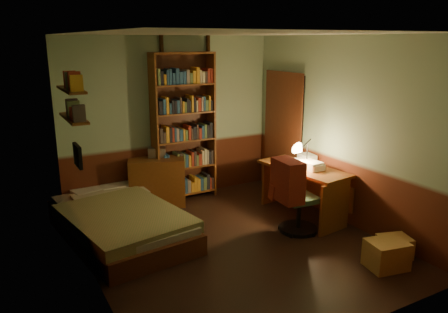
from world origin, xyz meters
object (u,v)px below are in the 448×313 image
bed (119,211)px  desk_lamp (307,146)px  mini_stereo (157,152)px  office_chair (300,191)px  dresser (157,182)px  bookshelf (184,128)px  cardboard_box_a (387,255)px  desk (303,191)px  cardboard_box_b (394,247)px

bed → desk_lamp: size_ratio=3.68×
mini_stereo → office_chair: bearing=-35.9°
dresser → office_chair: bearing=-34.0°
bookshelf → cardboard_box_a: (1.07, -3.22, -1.01)m
bed → dresser: dresser is taller
bed → dresser: (0.83, 0.80, 0.04)m
desk → cardboard_box_b: 1.58m
mini_stereo → cardboard_box_b: bearing=-38.3°
bed → bookshelf: bookshelf is taller
desk_lamp → cardboard_box_b: size_ratio=1.73×
mini_stereo → bookshelf: bookshelf is taller
dresser → desk_lamp: bearing=-18.6°
mini_stereo → desk_lamp: 2.33m
dresser → cardboard_box_a: 3.52m
office_chair → dresser: bearing=129.8°
bookshelf → cardboard_box_b: bookshelf is taller
desk_lamp → cardboard_box_a: 1.93m
dresser → desk_lamp: (1.78, -1.44, 0.68)m
bookshelf → bed: bearing=-146.5°
bed → bookshelf: 1.81m
desk → bed: bearing=158.7°
desk → office_chair: size_ratio=1.22×
bookshelf → dresser: bearing=-170.4°
dresser → cardboard_box_b: size_ratio=2.37×
bed → desk_lamp: (2.61, -0.64, 0.72)m
desk → cardboard_box_a: (-0.14, -1.69, -0.21)m
bed → desk_lamp: desk_lamp is taller
mini_stereo → desk_lamp: (1.71, -1.56, 0.23)m
bookshelf → desk: (1.21, -1.53, -0.80)m
dresser → desk: size_ratio=0.61×
dresser → mini_stereo: size_ratio=3.15×
dresser → bookshelf: 0.95m
mini_stereo → office_chair: office_chair is taller
office_chair → cardboard_box_a: size_ratio=2.65×
bookshelf → desk_lamp: 1.98m
desk → desk_lamp: (0.05, 0.01, 0.68)m
bed → dresser: bearing=36.9°
mini_stereo → bookshelf: bearing=16.5°
desk → desk_lamp: desk_lamp is taller
bed → mini_stereo: bearing=39.0°
desk_lamp → office_chair: desk_lamp is taller
desk_lamp → dresser: bearing=126.7°
desk → cardboard_box_b: bearing=-91.5°
cardboard_box_a → cardboard_box_b: 0.33m
bed → cardboard_box_a: 3.37m
desk_lamp → office_chair: (-0.45, -0.42, -0.48)m
cardboard_box_b → dresser: bearing=122.0°
bed → cardboard_box_a: size_ratio=5.29×
mini_stereo → bed: bearing=-112.4°
dresser → cardboard_box_a: bearing=-42.8°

